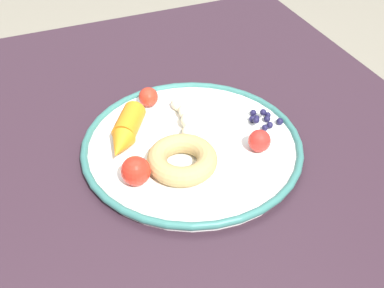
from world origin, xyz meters
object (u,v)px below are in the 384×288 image
banana (186,122)px  tomato_mid (148,97)px  tomato_far (259,141)px  plate (192,145)px  dining_table (170,186)px  carrot_orange (125,131)px  blueberry_pile (263,119)px  tomato_near (136,171)px  donut (181,160)px

banana → tomato_mid: size_ratio=3.98×
tomato_far → tomato_mid: bearing=-146.2°
plate → tomato_far: tomato_far is taller
dining_table → banana: size_ratio=7.27×
carrot_orange → tomato_mid: (-0.08, 0.07, -0.00)m
carrot_orange → blueberry_pile: carrot_orange is taller
carrot_orange → tomato_far: bearing=61.4°
banana → tomato_far: bearing=41.3°
blueberry_pile → tomato_near: (0.06, -0.24, 0.01)m
plate → tomato_mid: size_ratio=10.29×
dining_table → tomato_near: bearing=-48.5°
plate → tomato_mid: bearing=-167.1°
blueberry_pile → donut: bearing=-73.0°
tomato_mid → tomato_far: 0.22m
dining_table → banana: (-0.03, 0.04, 0.11)m
donut → tomato_near: (0.00, -0.07, 0.01)m
donut → tomato_near: 0.07m
tomato_near → donut: bearing=93.5°
banana → donut: 0.10m
carrot_orange → tomato_near: bearing=-7.5°
banana → carrot_orange: (-0.01, -0.10, 0.01)m
blueberry_pile → dining_table: bearing=-93.0°
blueberry_pile → tomato_mid: tomato_mid is taller
banana → donut: bearing=-26.5°
tomato_far → dining_table: bearing=-118.4°
plate → donut: donut is taller
tomato_mid → plate: bearing=12.9°
banana → carrot_orange: 0.10m
tomato_mid → tomato_near: bearing=-23.8°
dining_table → carrot_orange: carrot_orange is taller
plate → dining_table: bearing=-114.4°
tomato_near → tomato_far: size_ratio=1.23×
dining_table → tomato_far: 0.18m
plate → banana: 0.05m
dining_table → tomato_mid: (-0.11, 0.01, 0.11)m
banana → tomato_far: size_ratio=3.83×
plate → blueberry_pile: (-0.01, 0.13, 0.01)m
donut → tomato_near: size_ratio=2.43×
donut → blueberry_pile: 0.18m
plate → carrot_orange: carrot_orange is taller
donut → tomato_mid: size_ratio=3.10×
tomato_near → tomato_mid: (-0.18, 0.08, -0.00)m
carrot_orange → tomato_mid: bearing=140.5°
carrot_orange → tomato_far: 0.21m
plate → donut: bearing=-38.9°
blueberry_pile → tomato_far: bearing=-34.4°
dining_table → donut: bearing=-1.4°
plate → carrot_orange: (-0.05, -0.10, 0.02)m
donut → blueberry_pile: (-0.05, 0.17, -0.01)m
dining_table → tomato_mid: tomato_mid is taller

